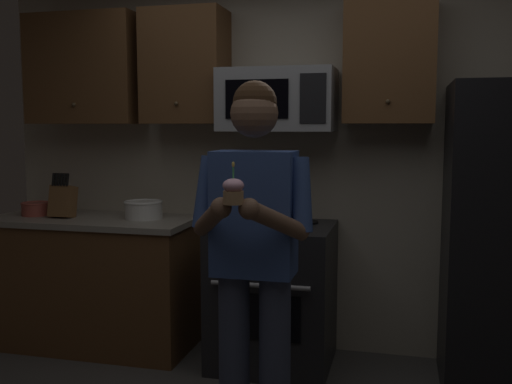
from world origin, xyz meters
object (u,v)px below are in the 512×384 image
oven_range (273,295)px  microwave (278,100)px  person (254,246)px  cupcake (234,191)px  knife_block (63,201)px  bowl_small_colored (36,208)px  bowl_large_white (143,209)px

oven_range → microwave: (0.00, 0.12, 1.26)m
person → cupcake: (-0.00, -0.33, 0.30)m
cupcake → knife_block: bearing=140.9°
microwave → cupcake: (0.13, -1.47, -0.43)m
bowl_small_colored → person: person is taller
bowl_large_white → cupcake: 1.79m
oven_range → bowl_large_white: bearing=176.8°
bowl_small_colored → cupcake: 2.34m
person → microwave: bearing=96.6°
bowl_small_colored → bowl_large_white: bearing=3.4°
microwave → bowl_small_colored: bearing=-176.2°
cupcake → oven_range: bearing=95.6°
microwave → knife_block: bearing=-174.3°
oven_range → bowl_small_colored: 1.81m
microwave → bowl_large_white: size_ratio=2.79×
bowl_small_colored → microwave: bearing=3.8°
knife_block → bowl_large_white: size_ratio=1.21×
bowl_small_colored → knife_block: bearing=-8.0°
knife_block → bowl_large_white: knife_block is taller
knife_block → cupcake: 2.12m
bowl_small_colored → cupcake: (1.87, -1.36, 0.32)m
oven_range → person: person is taller
oven_range → bowl_large_white: 1.07m
bowl_large_white → person: bearing=-45.5°
bowl_large_white → person: (1.06, -1.08, 0.01)m
person → oven_range: bearing=97.4°
bowl_large_white → knife_block: bearing=-171.8°
knife_block → bowl_large_white: bearing=8.2°
oven_range → bowl_small_colored: bowl_small_colored is taller
knife_block → person: 1.91m
oven_range → microwave: bearing=90.0°
bowl_large_white → cupcake: (1.06, -1.41, 0.31)m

